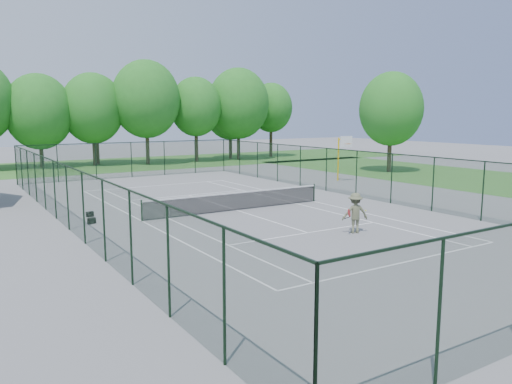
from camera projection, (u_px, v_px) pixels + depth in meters
ground at (237, 210)px, 27.89m from camera, size 140.00×140.00×0.00m
grass_far at (95, 166)px, 52.95m from camera, size 80.00×16.00×0.01m
grass_side at (450, 176)px, 43.90m from camera, size 14.00×40.00×0.01m
court_lines at (237, 210)px, 27.89m from camera, size 11.05×23.85×0.01m
tennis_net at (237, 200)px, 27.80m from camera, size 11.08×0.08×1.10m
fence_enclosure at (237, 183)px, 27.65m from camera, size 18.05×36.05×3.02m
tree_line_far at (92, 108)px, 52.05m from camera, size 39.40×6.40×9.70m
basketball_goal at (343, 149)px, 39.89m from camera, size 1.20×1.43×3.65m
tree_side at (391, 109)px, 46.20m from camera, size 5.86×5.86×9.29m
sports_bag_a at (92, 221)px, 24.41m from camera, size 0.42×0.34×0.29m
sports_bag_b at (90, 214)px, 26.09m from camera, size 0.41×0.33×0.28m
tennis_player at (355, 213)px, 22.42m from camera, size 1.97×1.10×1.82m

